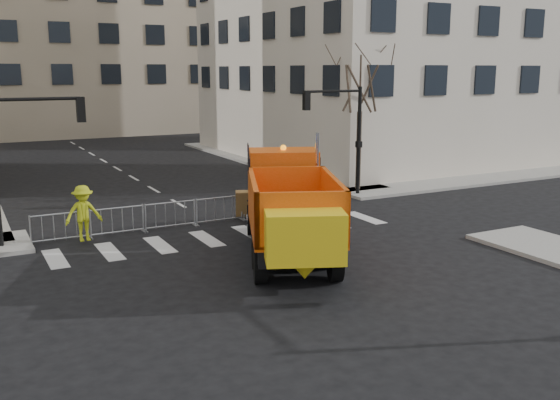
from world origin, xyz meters
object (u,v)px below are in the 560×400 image
newspaper_box (313,195)px  cop_c (258,200)px  plow_truck (290,205)px  cop_a (265,198)px  cop_b (256,201)px  worker (83,213)px

newspaper_box → cop_c: bearing=-159.1°
plow_truck → cop_a: bearing=5.6°
plow_truck → cop_a: 5.28m
cop_a → cop_b: (-0.40, 0.00, -0.10)m
cop_a → worker: worker is taller
cop_a → newspaper_box: size_ratio=1.80×
cop_a → worker: (-7.34, -0.20, 0.17)m
cop_b → worker: worker is taller
cop_a → newspaper_box: (2.85, 0.82, -0.29)m
cop_b → newspaper_box: 3.36m
plow_truck → worker: plow_truck is taller
cop_a → worker: bearing=-12.5°
worker → plow_truck: bearing=-42.6°
plow_truck → cop_c: 5.22m
cop_a → plow_truck: bearing=58.7°
cop_b → newspaper_box: size_ratio=1.61×
cop_c → cop_a: bearing=147.0°
cop_a → newspaper_box: cop_a is taller
cop_b → cop_c: 0.12m
plow_truck → cop_a: plow_truck is taller
worker → newspaper_box: (10.19, 1.02, -0.46)m
cop_c → newspaper_box: size_ratio=1.65×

